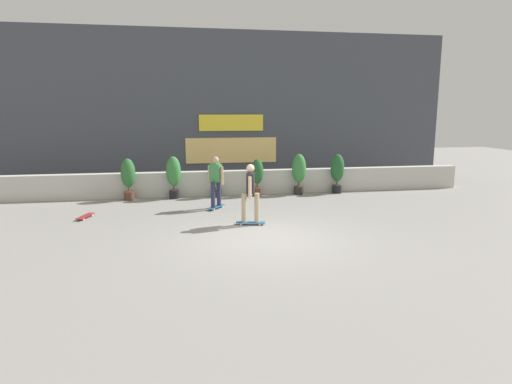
# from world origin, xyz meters

# --- Properties ---
(ground_plane) EXTENTS (48.00, 48.00, 0.00)m
(ground_plane) POSITION_xyz_m (0.00, 0.00, 0.00)
(ground_plane) COLOR gray
(planter_wall) EXTENTS (18.00, 0.40, 0.90)m
(planter_wall) POSITION_xyz_m (0.00, 6.00, 0.45)
(planter_wall) COLOR beige
(planter_wall) RESTS_ON ground
(building_backdrop) EXTENTS (20.00, 2.08, 6.50)m
(building_backdrop) POSITION_xyz_m (0.00, 10.00, 3.25)
(building_backdrop) COLOR #424751
(building_backdrop) RESTS_ON ground
(potted_plant_0) EXTENTS (0.50, 0.50, 1.47)m
(potted_plant_0) POSITION_xyz_m (-3.86, 5.55, 0.85)
(potted_plant_0) COLOR brown
(potted_plant_0) RESTS_ON ground
(potted_plant_1) EXTENTS (0.52, 0.52, 1.52)m
(potted_plant_1) POSITION_xyz_m (-2.28, 5.55, 0.89)
(potted_plant_1) COLOR black
(potted_plant_1) RESTS_ON ground
(potted_plant_2) EXTENTS (0.42, 0.42, 1.31)m
(potted_plant_2) POSITION_xyz_m (-0.74, 5.55, 0.73)
(potted_plant_2) COLOR #2D2823
(potted_plant_2) RESTS_ON ground
(potted_plant_3) EXTENTS (0.45, 0.45, 1.37)m
(potted_plant_3) POSITION_xyz_m (0.76, 5.55, 0.78)
(potted_plant_3) COLOR brown
(potted_plant_3) RESTS_ON ground
(potted_plant_4) EXTENTS (0.53, 0.53, 1.53)m
(potted_plant_4) POSITION_xyz_m (2.35, 5.55, 0.89)
(potted_plant_4) COLOR #2D2823
(potted_plant_4) RESTS_ON ground
(potted_plant_5) EXTENTS (0.51, 0.51, 1.50)m
(potted_plant_5) POSITION_xyz_m (3.87, 5.55, 0.87)
(potted_plant_5) COLOR black
(potted_plant_5) RESTS_ON ground
(skater_by_wall_left) EXTENTS (0.64, 0.76, 1.70)m
(skater_by_wall_left) POSITION_xyz_m (-0.94, 3.58, 0.94)
(skater_by_wall_left) COLOR #266699
(skater_by_wall_left) RESTS_ON ground
(skater_by_wall_right) EXTENTS (0.82, 0.55, 1.70)m
(skater_by_wall_right) POSITION_xyz_m (-0.17, 1.39, 0.94)
(skater_by_wall_right) COLOR #266699
(skater_by_wall_right) RESTS_ON ground
(skateboard_near_camera) EXTENTS (0.43, 0.82, 0.08)m
(skateboard_near_camera) POSITION_xyz_m (-4.85, 2.98, 0.06)
(skateboard_near_camera) COLOR maroon
(skateboard_near_camera) RESTS_ON ground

